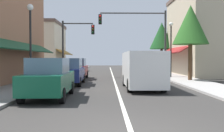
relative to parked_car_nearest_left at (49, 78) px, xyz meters
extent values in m
plane|color=#33302D|center=(3.12, 12.75, -0.88)|extent=(80.00, 80.00, 0.00)
cube|color=gray|center=(-2.38, 12.75, -0.82)|extent=(2.60, 56.00, 0.12)
cube|color=#A39E99|center=(8.62, 12.75, -0.82)|extent=(2.60, 56.00, 0.12)
cube|color=silver|center=(3.12, 12.75, -0.88)|extent=(0.14, 52.00, 0.01)
cube|color=slate|center=(-3.74, 6.75, 0.52)|extent=(0.08, 10.64, 1.80)
cube|color=#194C2D|center=(-3.13, 6.75, 1.72)|extent=(1.27, 11.76, 0.73)
cube|color=slate|center=(-3.74, 9.83, 4.75)|extent=(0.08, 1.10, 1.30)
cube|color=#BCAD8E|center=(11.94, 14.75, 3.20)|extent=(4.05, 10.00, 8.16)
cube|color=slate|center=(9.98, 14.75, 0.52)|extent=(0.08, 7.60, 1.80)
cube|color=maroon|center=(9.37, 14.75, 1.72)|extent=(1.27, 8.40, 0.73)
cube|color=slate|center=(9.98, 12.55, 5.00)|extent=(0.08, 1.10, 1.30)
cube|color=slate|center=(9.98, 16.95, 5.00)|extent=(0.08, 1.10, 1.30)
cube|color=beige|center=(-5.74, 22.75, 2.17)|extent=(4.11, 8.00, 6.10)
cube|color=brown|center=(-5.74, 22.75, 5.42)|extent=(4.31, 8.20, 0.40)
cube|color=slate|center=(-3.74, 22.75, 0.52)|extent=(0.08, 6.08, 1.80)
cube|color=olive|center=(-3.13, 22.75, 1.72)|extent=(1.27, 6.72, 0.73)
cube|color=slate|center=(-3.74, 20.99, 3.51)|extent=(0.08, 1.10, 1.30)
cube|color=slate|center=(-3.74, 24.51, 3.51)|extent=(0.08, 1.10, 1.30)
cube|color=#0F4C33|center=(0.00, 0.03, -0.17)|extent=(1.78, 4.12, 0.80)
cube|color=slate|center=(0.00, -0.07, 0.56)|extent=(1.55, 2.02, 0.66)
cylinder|color=black|center=(-0.81, 1.37, -0.57)|extent=(0.21, 0.62, 0.62)
cylinder|color=black|center=(0.77, 1.39, -0.57)|extent=(0.21, 0.62, 0.62)
cylinder|color=black|center=(-0.77, -1.34, -0.57)|extent=(0.21, 0.62, 0.62)
cylinder|color=black|center=(0.81, -1.32, -0.57)|extent=(0.21, 0.62, 0.62)
cube|color=navy|center=(0.03, 5.72, -0.17)|extent=(1.76, 4.12, 0.80)
cube|color=slate|center=(0.03, 5.62, 0.56)|extent=(1.54, 2.02, 0.66)
cylinder|color=black|center=(-0.77, 7.06, -0.57)|extent=(0.21, 0.62, 0.62)
cylinder|color=black|center=(0.81, 7.08, -0.57)|extent=(0.21, 0.62, 0.62)
cylinder|color=black|center=(-0.74, 4.36, -0.57)|extent=(0.21, 0.62, 0.62)
cylinder|color=black|center=(0.84, 4.37, -0.57)|extent=(0.21, 0.62, 0.62)
cube|color=maroon|center=(-0.08, 10.22, -0.17)|extent=(1.73, 4.11, 0.80)
cube|color=slate|center=(-0.08, 10.12, 0.56)|extent=(1.53, 2.01, 0.66)
cylinder|color=black|center=(-0.87, 11.57, -0.57)|extent=(0.20, 0.62, 0.62)
cylinder|color=black|center=(0.71, 11.57, -0.57)|extent=(0.20, 0.62, 0.62)
cylinder|color=black|center=(-0.88, 8.87, -0.57)|extent=(0.20, 0.62, 0.62)
cylinder|color=black|center=(0.70, 8.86, -0.57)|extent=(0.20, 0.62, 0.62)
cube|color=silver|center=(4.57, 3.34, 0.29)|extent=(2.00, 5.02, 1.90)
cube|color=slate|center=(4.55, 5.74, 0.72)|extent=(1.73, 0.29, 0.84)
cube|color=black|center=(4.55, 5.92, -0.40)|extent=(1.86, 0.22, 0.24)
cylinder|color=black|center=(3.68, 4.89, -0.52)|extent=(0.25, 0.72, 0.72)
cylinder|color=black|center=(5.44, 4.90, -0.52)|extent=(0.25, 0.72, 0.72)
cylinder|color=black|center=(3.70, 1.79, -0.52)|extent=(0.25, 0.72, 0.72)
cylinder|color=black|center=(5.47, 1.80, -0.52)|extent=(0.25, 0.72, 0.72)
cylinder|color=#333333|center=(7.92, 11.97, 2.20)|extent=(0.18, 0.18, 6.16)
cylinder|color=#333333|center=(4.92, 11.97, 5.03)|extent=(6.00, 0.12, 0.12)
cube|color=black|center=(1.92, 11.79, 4.43)|extent=(0.30, 0.24, 0.90)
sphere|color=red|center=(1.92, 11.66, 4.71)|extent=(0.20, 0.20, 0.20)
sphere|color=#3D2D0C|center=(1.92, 11.66, 4.43)|extent=(0.20, 0.20, 0.20)
sphere|color=#0C3316|center=(1.92, 11.66, 4.15)|extent=(0.20, 0.20, 0.20)
cylinder|color=#333333|center=(-1.68, 13.00, 1.79)|extent=(0.18, 0.18, 5.35)
cylinder|color=#333333|center=(-0.24, 13.00, 4.22)|extent=(2.88, 0.12, 0.12)
cube|color=black|center=(1.20, 12.82, 3.62)|extent=(0.30, 0.24, 0.90)
sphere|color=red|center=(1.20, 12.69, 3.90)|extent=(0.20, 0.20, 0.20)
sphere|color=#3D2D0C|center=(1.20, 12.69, 3.62)|extent=(0.20, 0.20, 0.20)
sphere|color=#0C3316|center=(1.20, 12.69, 3.34)|extent=(0.20, 0.20, 0.20)
cylinder|color=black|center=(-1.80, 3.29, 1.36)|extent=(0.12, 0.12, 4.47)
sphere|color=white|center=(-1.80, 3.29, 3.77)|extent=(0.36, 0.36, 0.36)
cylinder|color=black|center=(8.21, 11.05, 1.42)|extent=(0.12, 0.12, 4.60)
sphere|color=white|center=(8.21, 11.05, 3.90)|extent=(0.36, 0.36, 0.36)
cylinder|color=#4C331E|center=(8.87, 7.88, 0.74)|extent=(0.30, 0.30, 3.24)
cone|color=#285B21|center=(8.87, 7.88, 3.44)|extent=(2.71, 2.71, 2.98)
cylinder|color=#4C331E|center=(9.25, 19.60, 0.81)|extent=(0.30, 0.30, 3.37)
cone|color=#19471E|center=(9.25, 19.60, 3.68)|extent=(2.96, 2.96, 3.26)
camera|label=1|loc=(2.55, -10.97, 0.87)|focal=40.02mm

